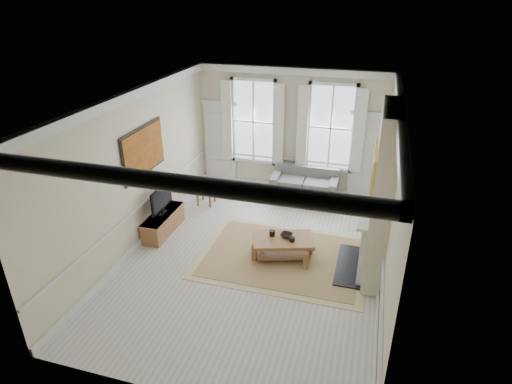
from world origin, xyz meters
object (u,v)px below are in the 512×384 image
(sofa, at_px, (305,186))
(side_table, at_px, (206,189))
(coffee_table, at_px, (283,242))
(tv_stand, at_px, (163,223))

(sofa, relative_size, side_table, 3.39)
(sofa, distance_m, coffee_table, 2.96)
(sofa, bearing_deg, tv_stand, -136.60)
(sofa, xyz_separation_m, coffee_table, (0.07, -2.96, 0.03))
(sofa, distance_m, tv_stand, 3.93)
(side_table, xyz_separation_m, coffee_table, (2.51, -1.91, -0.03))
(sofa, distance_m, side_table, 2.66)
(side_table, distance_m, coffee_table, 3.15)
(side_table, height_order, coffee_table, side_table)
(side_table, relative_size, tv_stand, 0.38)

